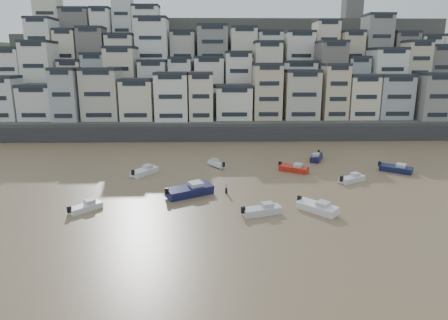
{
  "coord_description": "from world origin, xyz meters",
  "views": [
    {
      "loc": [
        6.45,
        -26.65,
        18.08
      ],
      "look_at": [
        7.9,
        30.0,
        4.0
      ],
      "focal_mm": 32.0,
      "sensor_mm": 36.0,
      "label": 1
    }
  ],
  "objects_px": {
    "boat_i": "(316,156)",
    "boat_j": "(85,206)",
    "boat_b": "(317,206)",
    "boat_g": "(396,168)",
    "boat_d": "(352,178)",
    "boat_h": "(217,163)",
    "boat_e": "(294,168)",
    "person_pink": "(226,187)",
    "boat_a": "(262,209)",
    "boat_c": "(190,189)",
    "boat_f": "(145,170)"
  },
  "relations": [
    {
      "from": "boat_h",
      "to": "boat_d",
      "type": "bearing_deg",
      "value": -147.13
    },
    {
      "from": "boat_g",
      "to": "person_pink",
      "type": "distance_m",
      "value": 30.47
    },
    {
      "from": "boat_g",
      "to": "boat_h",
      "type": "xyz_separation_m",
      "value": [
        -29.91,
        4.47,
        -0.15
      ]
    },
    {
      "from": "boat_a",
      "to": "person_pink",
      "type": "distance_m",
      "value": 9.06
    },
    {
      "from": "boat_e",
      "to": "person_pink",
      "type": "height_order",
      "value": "person_pink"
    },
    {
      "from": "boat_a",
      "to": "boat_g",
      "type": "relative_size",
      "value": 0.93
    },
    {
      "from": "boat_d",
      "to": "boat_i",
      "type": "relative_size",
      "value": 0.89
    },
    {
      "from": "boat_h",
      "to": "boat_j",
      "type": "relative_size",
      "value": 1.0
    },
    {
      "from": "boat_d",
      "to": "boat_g",
      "type": "bearing_deg",
      "value": -0.54
    },
    {
      "from": "person_pink",
      "to": "boat_b",
      "type": "bearing_deg",
      "value": -34.71
    },
    {
      "from": "boat_b",
      "to": "boat_f",
      "type": "relative_size",
      "value": 1.02
    },
    {
      "from": "boat_g",
      "to": "boat_j",
      "type": "bearing_deg",
      "value": -122.39
    },
    {
      "from": "boat_a",
      "to": "boat_e",
      "type": "height_order",
      "value": "boat_e"
    },
    {
      "from": "boat_a",
      "to": "boat_f",
      "type": "distance_m",
      "value": 24.71
    },
    {
      "from": "boat_j",
      "to": "boat_c",
      "type": "bearing_deg",
      "value": -25.18
    },
    {
      "from": "boat_a",
      "to": "boat_i",
      "type": "bearing_deg",
      "value": 44.57
    },
    {
      "from": "boat_a",
      "to": "boat_c",
      "type": "relative_size",
      "value": 0.72
    },
    {
      "from": "person_pink",
      "to": "boat_j",
      "type": "bearing_deg",
      "value": -160.27
    },
    {
      "from": "boat_j",
      "to": "person_pink",
      "type": "distance_m",
      "value": 18.78
    },
    {
      "from": "boat_g",
      "to": "boat_i",
      "type": "height_order",
      "value": "boat_g"
    },
    {
      "from": "boat_a",
      "to": "person_pink",
      "type": "xyz_separation_m",
      "value": [
        -4.08,
        8.09,
        0.15
      ]
    },
    {
      "from": "boat_e",
      "to": "boat_h",
      "type": "xyz_separation_m",
      "value": [
        -12.87,
        3.8,
        -0.12
      ]
    },
    {
      "from": "boat_c",
      "to": "person_pink",
      "type": "distance_m",
      "value": 5.18
    },
    {
      "from": "boat_h",
      "to": "boat_i",
      "type": "distance_m",
      "value": 19.17
    },
    {
      "from": "boat_b",
      "to": "boat_d",
      "type": "relative_size",
      "value": 1.15
    },
    {
      "from": "boat_h",
      "to": "person_pink",
      "type": "bearing_deg",
      "value": 152.78
    },
    {
      "from": "boat_h",
      "to": "boat_i",
      "type": "bearing_deg",
      "value": -109.48
    },
    {
      "from": "boat_a",
      "to": "boat_d",
      "type": "xyz_separation_m",
      "value": [
        15.44,
        13.04,
        -0.04
      ]
    },
    {
      "from": "boat_e",
      "to": "boat_h",
      "type": "distance_m",
      "value": 13.42
    },
    {
      "from": "boat_j",
      "to": "boat_g",
      "type": "bearing_deg",
      "value": -28.15
    },
    {
      "from": "boat_c",
      "to": "boat_g",
      "type": "bearing_deg",
      "value": -13.15
    },
    {
      "from": "person_pink",
      "to": "boat_c",
      "type": "bearing_deg",
      "value": -167.95
    },
    {
      "from": "boat_d",
      "to": "boat_j",
      "type": "xyz_separation_m",
      "value": [
        -37.2,
        -11.29,
        -0.06
      ]
    },
    {
      "from": "boat_i",
      "to": "boat_j",
      "type": "relative_size",
      "value": 1.22
    },
    {
      "from": "boat_h",
      "to": "person_pink",
      "type": "height_order",
      "value": "person_pink"
    },
    {
      "from": "boat_a",
      "to": "boat_g",
      "type": "bearing_deg",
      "value": 17.73
    },
    {
      "from": "boat_e",
      "to": "boat_f",
      "type": "relative_size",
      "value": 0.98
    },
    {
      "from": "boat_f",
      "to": "boat_b",
      "type": "bearing_deg",
      "value": -91.86
    },
    {
      "from": "boat_d",
      "to": "boat_c",
      "type": "bearing_deg",
      "value": 163.34
    },
    {
      "from": "boat_h",
      "to": "boat_i",
      "type": "relative_size",
      "value": 0.82
    },
    {
      "from": "boat_b",
      "to": "boat_g",
      "type": "distance_m",
      "value": 25.15
    },
    {
      "from": "boat_a",
      "to": "boat_d",
      "type": "distance_m",
      "value": 20.21
    },
    {
      "from": "boat_e",
      "to": "boat_g",
      "type": "bearing_deg",
      "value": 33.37
    },
    {
      "from": "boat_j",
      "to": "boat_e",
      "type": "bearing_deg",
      "value": -17.36
    },
    {
      "from": "boat_i",
      "to": "boat_d",
      "type": "bearing_deg",
      "value": 31.22
    },
    {
      "from": "boat_e",
      "to": "boat_h",
      "type": "height_order",
      "value": "boat_e"
    },
    {
      "from": "boat_h",
      "to": "person_pink",
      "type": "xyz_separation_m",
      "value": [
        1.21,
        -14.7,
        0.25
      ]
    },
    {
      "from": "boat_j",
      "to": "boat_a",
      "type": "bearing_deg",
      "value": -52.42
    },
    {
      "from": "boat_d",
      "to": "boat_f",
      "type": "xyz_separation_m",
      "value": [
        -32.57,
        4.77,
        0.08
      ]
    },
    {
      "from": "boat_c",
      "to": "boat_h",
      "type": "distance_m",
      "value": 16.25
    }
  ]
}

